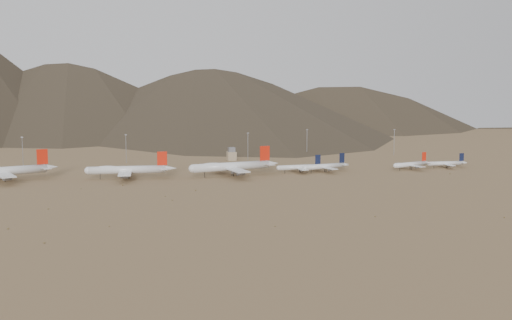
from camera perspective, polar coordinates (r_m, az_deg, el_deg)
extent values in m
plane|color=#9C7B51|center=(472.96, -2.64, -1.84)|extent=(3000.00, 3000.00, 0.00)
cylinder|color=silver|center=(502.63, -21.59, -0.93)|extent=(61.12, 25.34, 6.43)
cone|color=silver|center=(510.12, -17.76, -0.61)|extent=(12.43, 8.96, 5.78)
cube|color=silver|center=(502.53, -21.73, -1.05)|extent=(27.09, 57.28, 0.80)
cube|color=silver|center=(508.88, -18.30, -0.63)|extent=(12.02, 22.33, 0.39)
cube|color=red|center=(507.61, -18.47, 0.28)|extent=(7.87, 3.05, 11.40)
cylinder|color=black|center=(505.15, -21.46, -1.51)|extent=(0.52, 0.52, 4.35)
cylinder|color=black|center=(502.02, -21.39, -1.56)|extent=(0.52, 0.52, 4.35)
cylinder|color=slate|center=(491.64, -21.47, -1.40)|extent=(6.81, 4.67, 2.89)
cylinder|color=slate|center=(481.66, -21.23, -1.55)|extent=(6.81, 4.67, 2.89)
cylinder|color=silver|center=(489.61, -11.38, -0.86)|extent=(56.99, 11.07, 5.86)
sphere|color=silver|center=(491.58, -14.69, -0.92)|extent=(5.74, 5.74, 5.74)
cone|color=silver|center=(489.29, -7.67, -0.74)|extent=(10.65, 6.19, 5.27)
cube|color=silver|center=(489.77, -11.51, -0.96)|extent=(13.83, 52.59, 0.73)
cube|color=silver|center=(489.18, -8.20, -0.73)|extent=(6.90, 20.14, 0.35)
cube|color=red|center=(488.22, -8.35, 0.14)|extent=(7.39, 1.21, 10.39)
cylinder|color=black|center=(491.49, -13.68, -1.47)|extent=(0.38, 0.38, 3.97)
cylinder|color=black|center=(491.69, -11.23, -1.40)|extent=(0.47, 0.47, 3.97)
cylinder|color=black|center=(488.79, -11.24, -1.45)|extent=(0.47, 0.47, 3.97)
ellipsoid|color=silver|center=(490.21, -13.11, -0.70)|extent=(18.47, 6.05, 3.52)
cylinder|color=slate|center=(500.26, -11.46, -0.97)|extent=(5.89, 3.15, 2.64)
cylinder|color=slate|center=(479.69, -11.56, -1.30)|extent=(5.89, 3.15, 2.64)
cylinder|color=slate|center=(509.52, -11.42, -0.82)|extent=(5.89, 3.15, 2.64)
cylinder|color=slate|center=(470.44, -11.61, -1.46)|extent=(5.89, 3.15, 2.64)
cylinder|color=silver|center=(494.30, -2.22, -0.57)|extent=(62.51, 17.17, 6.44)
sphere|color=silver|center=(483.49, -5.64, -0.77)|extent=(6.31, 6.31, 6.31)
cone|color=silver|center=(508.34, 1.42, -0.31)|extent=(12.06, 7.66, 5.80)
cube|color=silver|center=(493.96, -2.35, -0.69)|extent=(19.75, 58.01, 0.81)
cube|color=silver|center=(506.18, 0.92, -0.32)|extent=(9.30, 22.36, 0.39)
cube|color=red|center=(504.68, 0.79, 0.61)|extent=(8.08, 1.98, 11.43)
cylinder|color=black|center=(487.29, -4.59, -1.34)|extent=(0.42, 0.42, 4.36)
cylinder|color=black|center=(496.97, -2.16, -1.16)|extent=(0.52, 0.52, 4.36)
cylinder|color=black|center=(494.02, -2.01, -1.21)|extent=(0.52, 0.52, 4.36)
ellipsoid|color=silver|center=(488.23, -3.98, -0.47)|extent=(20.49, 8.22, 3.87)
cylinder|color=slate|center=(504.69, -2.84, -0.71)|extent=(6.64, 3.94, 2.90)
cylinder|color=slate|center=(483.70, -1.84, -1.04)|extent=(6.64, 3.94, 2.90)
cylinder|color=slate|center=(514.18, -3.26, -0.58)|extent=(6.64, 3.94, 2.90)
cylinder|color=slate|center=(474.31, -1.37, -1.20)|extent=(6.64, 3.94, 2.90)
cylinder|color=silver|center=(514.60, 3.86, -0.63)|extent=(35.13, 5.69, 3.80)
sphere|color=silver|center=(508.52, 2.03, -0.71)|extent=(3.72, 3.72, 3.72)
cone|color=silver|center=(521.98, 5.87, -0.51)|extent=(6.47, 3.75, 3.42)
cube|color=silver|center=(514.42, 3.79, -0.70)|extent=(7.21, 30.24, 0.47)
cube|color=silver|center=(520.87, 5.58, -0.52)|extent=(3.76, 11.55, 0.23)
cube|color=#111733|center=(519.94, 5.52, 0.06)|extent=(4.56, 0.59, 7.50)
cylinder|color=black|center=(510.72, 2.58, -1.04)|extent=(0.40, 0.40, 2.60)
cylinder|color=black|center=(516.15, 3.90, -0.97)|extent=(0.50, 0.50, 2.60)
cylinder|color=black|center=(514.40, 3.97, -1.00)|extent=(0.50, 0.50, 2.60)
cylinder|color=slate|center=(522.30, 3.46, -0.68)|extent=(3.59, 1.90, 1.71)
cylinder|color=slate|center=(506.81, 4.14, -0.92)|extent=(3.59, 1.90, 1.71)
cylinder|color=silver|center=(519.37, 6.13, -0.56)|extent=(36.73, 12.74, 4.00)
sphere|color=silver|center=(509.24, 4.42, -0.69)|extent=(3.92, 3.92, 3.92)
cone|color=silver|center=(531.20, 7.96, -0.39)|extent=(7.30, 5.09, 3.60)
cube|color=silver|center=(519.03, 6.06, -0.63)|extent=(13.32, 32.08, 0.50)
cube|color=silver|center=(529.46, 7.71, -0.40)|extent=(6.10, 12.45, 0.24)
cube|color=#111733|center=(528.36, 7.65, 0.19)|extent=(4.74, 1.50, 7.90)
cylinder|color=black|center=(512.69, 4.93, -1.02)|extent=(0.42, 0.42, 2.74)
cylinder|color=black|center=(521.05, 6.13, -0.91)|extent=(0.53, 0.53, 2.74)
cylinder|color=black|center=(519.42, 6.25, -0.94)|extent=(0.53, 0.53, 2.74)
cylinder|color=slate|center=(526.42, 5.51, -0.63)|extent=(4.01, 2.63, 1.80)
cylinder|color=slate|center=(511.96, 6.62, -0.86)|extent=(4.01, 2.63, 1.80)
cylinder|color=silver|center=(546.34, 13.57, -0.38)|extent=(33.93, 14.27, 3.74)
sphere|color=silver|center=(534.13, 12.28, -0.51)|extent=(3.67, 3.67, 3.67)
cone|color=silver|center=(560.30, 14.94, -0.21)|extent=(6.94, 5.13, 3.37)
cube|color=silver|center=(545.92, 13.51, -0.44)|extent=(14.42, 29.80, 0.47)
cube|color=silver|center=(558.27, 14.75, -0.22)|extent=(6.44, 11.64, 0.22)
cube|color=red|center=(557.16, 14.72, 0.30)|extent=(4.36, 1.71, 7.39)
cylinder|color=black|center=(538.17, 12.67, -0.80)|extent=(0.39, 0.39, 2.56)
cylinder|color=black|center=(547.88, 13.54, -0.69)|extent=(0.49, 0.49, 2.56)
cylinder|color=black|center=(546.60, 13.68, -0.71)|extent=(0.49, 0.49, 2.56)
cylinder|color=slate|center=(551.75, 12.89, -0.44)|extent=(3.80, 2.67, 1.68)
cylinder|color=slate|center=(540.38, 14.14, -0.63)|extent=(3.80, 2.67, 1.68)
cylinder|color=silver|center=(565.14, 16.53, -0.28)|extent=(31.08, 5.16, 3.36)
sphere|color=silver|center=(558.16, 15.12, -0.32)|extent=(3.29, 3.29, 3.29)
cone|color=silver|center=(573.32, 18.06, -0.21)|extent=(5.74, 3.34, 3.02)
cube|color=silver|center=(564.91, 16.47, -0.33)|extent=(6.49, 26.76, 0.42)
cube|color=silver|center=(572.11, 17.85, -0.21)|extent=(3.37, 10.22, 0.20)
cube|color=#111733|center=(571.28, 17.81, 0.25)|extent=(4.03, 0.54, 6.63)
cylinder|color=black|center=(560.57, 15.54, -0.59)|extent=(0.35, 0.35, 2.30)
cylinder|color=black|center=(566.51, 16.53, -0.55)|extent=(0.44, 0.44, 2.30)
cylinder|color=black|center=(565.03, 16.61, -0.57)|extent=(0.44, 0.44, 2.30)
cylinder|color=slate|center=(571.55, 16.12, -0.32)|extent=(3.18, 1.69, 1.51)
cylinder|color=slate|center=(558.50, 16.82, -0.51)|extent=(3.18, 1.69, 1.51)
cube|color=tan|center=(594.96, -2.18, 0.35)|extent=(8.00, 8.00, 8.00)
cube|color=slate|center=(594.31, -2.19, 0.93)|extent=(6.00, 6.00, 4.00)
cylinder|color=gray|center=(585.57, -20.03, 0.67)|extent=(0.50, 0.50, 25.00)
cube|color=gray|center=(584.41, -20.08, 1.92)|extent=(2.00, 0.60, 0.80)
cylinder|color=gray|center=(587.17, -11.48, 0.97)|extent=(0.50, 0.50, 25.00)
cube|color=gray|center=(586.01, -11.51, 2.21)|extent=(2.00, 0.60, 0.80)
cylinder|color=gray|center=(595.41, -0.73, 1.19)|extent=(0.50, 0.50, 25.00)
cube|color=gray|center=(594.27, -0.73, 2.41)|extent=(2.00, 0.60, 0.80)
cylinder|color=gray|center=(639.75, 4.55, 1.56)|extent=(0.50, 0.50, 25.00)
cube|color=gray|center=(638.69, 4.56, 2.71)|extent=(2.00, 0.60, 0.80)
cylinder|color=gray|center=(653.44, 12.18, 1.54)|extent=(0.50, 0.50, 25.00)
cube|color=gray|center=(652.40, 12.21, 2.66)|extent=(2.00, 0.60, 0.80)
ellipsoid|color=brown|center=(430.81, -5.39, -2.68)|extent=(0.95, 0.95, 0.75)
ellipsoid|color=brown|center=(459.68, -11.78, -2.19)|extent=(0.97, 0.97, 0.82)
ellipsoid|color=brown|center=(396.33, -7.46, -3.56)|extent=(0.76, 0.76, 0.67)
ellipsoid|color=brown|center=(411.42, -8.08, -3.20)|extent=(0.85, 0.85, 0.48)
ellipsoid|color=brown|center=(528.41, 16.87, -1.17)|extent=(1.10, 1.10, 0.69)
ellipsoid|color=brown|center=(323.87, 1.71, -5.89)|extent=(0.75, 0.75, 0.40)
ellipsoid|color=brown|center=(340.56, -21.18, -5.70)|extent=(1.05, 1.05, 0.71)
ellipsoid|color=brown|center=(331.79, -12.91, -5.76)|extent=(0.69, 0.69, 0.40)
ellipsoid|color=brown|center=(306.05, -18.30, -6.99)|extent=(1.08, 1.08, 0.56)
ellipsoid|color=brown|center=(451.01, -15.28, -2.48)|extent=(0.56, 0.56, 0.46)
ellipsoid|color=brown|center=(385.23, -17.98, -4.16)|extent=(1.03, 1.03, 0.52)
ellipsoid|color=brown|center=(368.70, 21.21, -4.77)|extent=(0.77, 0.77, 0.62)
ellipsoid|color=brown|center=(352.32, 10.54, -4.95)|extent=(0.83, 0.83, 0.56)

